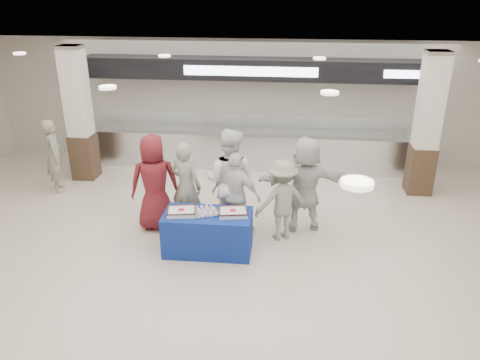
# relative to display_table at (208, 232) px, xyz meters

# --- Properties ---
(ground) EXTENTS (14.00, 14.00, 0.00)m
(ground) POSITION_rel_display_table_xyz_m (0.37, -1.08, -0.38)
(ground) COLOR beige
(ground) RESTS_ON ground
(serving_line) EXTENTS (8.70, 0.85, 2.80)m
(serving_line) POSITION_rel_display_table_xyz_m (0.38, 4.32, 0.78)
(serving_line) COLOR silver
(serving_line) RESTS_ON ground
(column_left) EXTENTS (0.55, 0.55, 3.20)m
(column_left) POSITION_rel_display_table_xyz_m (-3.63, 3.12, 1.15)
(column_left) COLOR #372619
(column_left) RESTS_ON ground
(column_right) EXTENTS (0.55, 0.55, 3.20)m
(column_right) POSITION_rel_display_table_xyz_m (4.37, 3.12, 1.15)
(column_right) COLOR #372619
(column_right) RESTS_ON ground
(display_table) EXTENTS (1.56, 0.80, 0.75)m
(display_table) POSITION_rel_display_table_xyz_m (0.00, 0.00, 0.00)
(display_table) COLOR navy
(display_table) RESTS_ON ground
(sheet_cake_left) EXTENTS (0.55, 0.47, 0.10)m
(sheet_cake_left) POSITION_rel_display_table_xyz_m (-0.45, -0.05, 0.43)
(sheet_cake_left) COLOR white
(sheet_cake_left) RESTS_ON display_table
(sheet_cake_right) EXTENTS (0.55, 0.46, 0.10)m
(sheet_cake_right) POSITION_rel_display_table_xyz_m (0.45, 0.02, 0.43)
(sheet_cake_right) COLOR white
(sheet_cake_right) RESTS_ON display_table
(cupcake_tray) EXTENTS (0.52, 0.47, 0.07)m
(cupcake_tray) POSITION_rel_display_table_xyz_m (-0.02, 0.02, 0.41)
(cupcake_tray) COLOR #B0B0B5
(cupcake_tray) RESTS_ON display_table
(civilian_maroon) EXTENTS (1.07, 0.86, 1.91)m
(civilian_maroon) POSITION_rel_display_table_xyz_m (-1.16, 0.79, 0.58)
(civilian_maroon) COLOR maroon
(civilian_maroon) RESTS_ON ground
(soldier_a) EXTENTS (0.75, 0.61, 1.77)m
(soldier_a) POSITION_rel_display_table_xyz_m (-0.56, 0.82, 0.51)
(soldier_a) COLOR gray
(soldier_a) RESTS_ON ground
(chef_tall) EXTENTS (1.09, 0.91, 2.04)m
(chef_tall) POSITION_rel_display_table_xyz_m (0.28, 0.89, 0.65)
(chef_tall) COLOR white
(chef_tall) RESTS_ON ground
(chef_short) EXTENTS (1.06, 0.69, 1.67)m
(chef_short) POSITION_rel_display_table_xyz_m (0.43, 0.64, 0.46)
(chef_short) COLOR white
(chef_short) RESTS_ON ground
(soldier_b) EXTENTS (1.16, 0.95, 1.57)m
(soldier_b) POSITION_rel_display_table_xyz_m (1.28, 0.64, 0.41)
(soldier_b) COLOR gray
(soldier_b) RESTS_ON ground
(civilian_white) EXTENTS (1.83, 0.95, 1.89)m
(civilian_white) POSITION_rel_display_table_xyz_m (1.70, 1.06, 0.57)
(civilian_white) COLOR silver
(civilian_white) RESTS_ON ground
(soldier_bg) EXTENTS (0.65, 0.74, 1.70)m
(soldier_bg) POSITION_rel_display_table_xyz_m (-3.94, 2.27, 0.48)
(soldier_bg) COLOR gray
(soldier_bg) RESTS_ON ground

